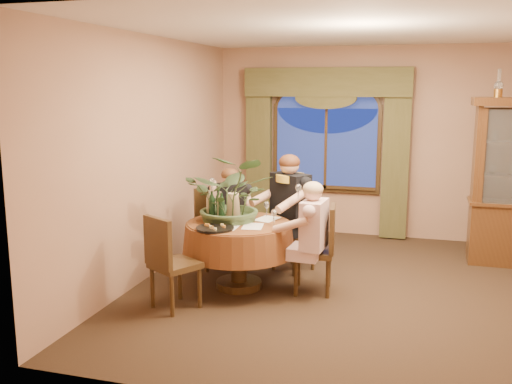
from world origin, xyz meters
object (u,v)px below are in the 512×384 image
(dining_table, at_px, (239,255))
(chair_right, at_px, (313,249))
(olive_bowl, at_px, (241,222))
(wine_bottle_2, at_px, (209,205))
(stoneware_vase, at_px, (233,207))
(chair_back_right, at_px, (294,232))
(oil_lamp_left, at_px, (499,83))
(wine_bottle_3, at_px, (220,206))
(person_back, at_px, (230,218))
(person_scarf, at_px, (290,214))
(wine_bottle_4, at_px, (222,208))
(chair_front_left, at_px, (175,262))
(person_pink, at_px, (314,240))
(centerpiece_plant, at_px, (233,164))
(wine_bottle_1, at_px, (212,206))
(chair_back, at_px, (216,229))
(wine_bottle_0, at_px, (219,203))

(dining_table, bearing_deg, chair_right, 7.02)
(olive_bowl, distance_m, wine_bottle_2, 0.45)
(stoneware_vase, bearing_deg, chair_back_right, 52.47)
(oil_lamp_left, bearing_deg, chair_right, -139.02)
(dining_table, xyz_separation_m, wine_bottle_3, (-0.22, 0.01, 0.54))
(person_back, bearing_deg, person_scarf, 151.07)
(person_scarf, relative_size, wine_bottle_4, 4.39)
(person_scarf, height_order, stoneware_vase, person_scarf)
(chair_front_left, height_order, wine_bottle_3, wine_bottle_3)
(chair_front_left, relative_size, person_pink, 0.76)
(chair_back_right, height_order, wine_bottle_2, wine_bottle_2)
(centerpiece_plant, bearing_deg, chair_back_right, 52.31)
(wine_bottle_1, height_order, wine_bottle_4, same)
(person_scarf, distance_m, wine_bottle_2, 1.01)
(chair_right, relative_size, person_pink, 0.76)
(person_scarf, xyz_separation_m, wine_bottle_4, (-0.61, -0.70, 0.19))
(stoneware_vase, relative_size, centerpiece_plant, 0.28)
(centerpiece_plant, xyz_separation_m, wine_bottle_4, (-0.09, -0.14, -0.46))
(chair_front_left, bearing_deg, chair_back_right, 90.21)
(chair_right, xyz_separation_m, wine_bottle_1, (-1.13, -0.09, 0.44))
(wine_bottle_2, bearing_deg, dining_table, -9.60)
(chair_back_right, relative_size, person_back, 0.77)
(person_pink, height_order, wine_bottle_2, person_pink)
(chair_back, bearing_deg, wine_bottle_3, 76.66)
(person_pink, relative_size, olive_bowl, 8.71)
(chair_back_right, height_order, wine_bottle_0, wine_bottle_0)
(centerpiece_plant, relative_size, wine_bottle_2, 3.33)
(olive_bowl, bearing_deg, wine_bottle_3, 165.71)
(dining_table, bearing_deg, wine_bottle_4, -162.83)
(wine_bottle_0, bearing_deg, wine_bottle_3, -65.19)
(wine_bottle_4, bearing_deg, chair_front_left, -110.41)
(chair_back_right, xyz_separation_m, person_pink, (0.40, -0.84, 0.15))
(chair_back_right, bearing_deg, person_scarf, 113.23)
(wine_bottle_1, relative_size, wine_bottle_4, 1.00)
(chair_back_right, xyz_separation_m, wine_bottle_0, (-0.74, -0.61, 0.44))
(chair_back, distance_m, stoneware_vase, 0.82)
(oil_lamp_left, distance_m, wine_bottle_0, 3.70)
(centerpiece_plant, xyz_separation_m, olive_bowl, (0.13, -0.14, -0.61))
(centerpiece_plant, bearing_deg, olive_bowl, -46.70)
(stoneware_vase, relative_size, wine_bottle_0, 0.93)
(chair_back, bearing_deg, oil_lamp_left, 160.88)
(dining_table, height_order, chair_back, chair_back)
(wine_bottle_4, bearing_deg, wine_bottle_2, 148.07)
(person_pink, bearing_deg, oil_lamp_left, -42.00)
(dining_table, xyz_separation_m, wine_bottle_1, (-0.31, 0.01, 0.54))
(centerpiece_plant, bearing_deg, oil_lamp_left, 30.81)
(wine_bottle_0, distance_m, wine_bottle_2, 0.13)
(wine_bottle_2, bearing_deg, oil_lamp_left, 28.90)
(chair_right, xyz_separation_m, wine_bottle_4, (-0.99, -0.16, 0.44))
(chair_back, bearing_deg, dining_table, 90.00)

